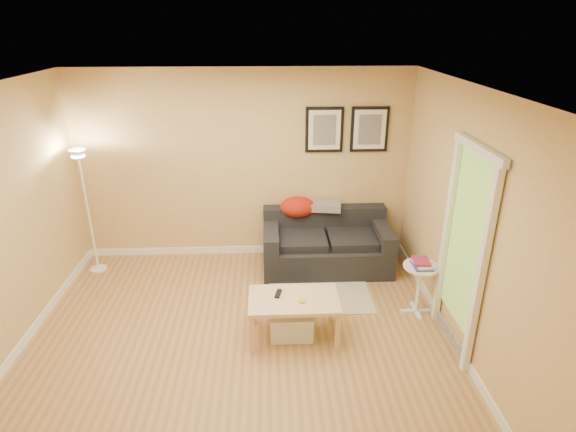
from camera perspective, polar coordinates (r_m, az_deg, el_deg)
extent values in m
plane|color=#AC804A|center=(5.19, -5.85, -14.60)|extent=(4.50, 4.50, 0.00)
plane|color=white|center=(4.16, -7.33, 15.17)|extent=(4.50, 4.50, 0.00)
plane|color=tan|center=(6.39, -5.42, 6.00)|extent=(4.50, 0.00, 4.50)
plane|color=tan|center=(2.82, -9.09, -18.34)|extent=(4.50, 0.00, 4.50)
plane|color=tan|center=(4.90, 20.77, -0.83)|extent=(0.00, 4.00, 4.00)
cube|color=white|center=(6.85, -5.04, -4.08)|extent=(4.50, 0.02, 0.10)
cube|color=white|center=(5.75, -29.39, -13.06)|extent=(0.02, 4.00, 0.10)
cube|color=white|center=(5.49, 18.82, -12.87)|extent=(0.02, 4.00, 0.10)
cube|color=#C0B298|center=(5.85, 3.89, -9.60)|extent=(1.25, 0.85, 0.01)
cube|color=#668C4C|center=(5.79, -0.94, -9.92)|extent=(0.70, 0.50, 0.01)
cube|color=black|center=(4.99, -1.21, -9.44)|extent=(0.09, 0.17, 0.02)
cylinder|color=yellow|center=(4.86, 1.69, -10.32)|extent=(0.07, 0.07, 0.03)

